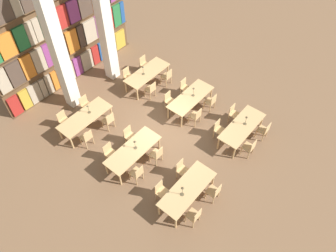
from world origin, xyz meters
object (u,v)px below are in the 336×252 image
reading_table_3 (191,98)px  chair_15 (185,87)px  chair_9 (110,152)px  chair_0 (194,216)px  chair_12 (196,116)px  chair_5 (219,129)px  chair_14 (211,102)px  chair_2 (214,192)px  chair_22 (167,76)px  desk_lamp_1 (246,119)px  chair_10 (157,154)px  desk_lamp_2 (135,143)px  chair_20 (151,89)px  desk_lamp_4 (88,108)px  chair_16 (87,137)px  reading_table_5 (147,73)px  reading_table_1 (242,127)px  chair_19 (86,104)px  pillar_center (104,22)px  desk_lamp_5 (143,69)px  reading_table_0 (187,190)px  chair_8 (137,173)px  reading_table_4 (85,118)px  chair_3 (182,169)px  chair_11 (130,135)px  desk_lamp_0 (182,190)px  chair_7 (234,113)px  pillar_left (58,49)px  chair_21 (128,76)px  chair_1 (161,191)px  reading_table_2 (133,151)px  chair_13 (170,100)px  desk_lamp_3 (194,90)px  chair_6 (264,130)px  chair_4 (250,147)px  chair_23 (144,64)px

reading_table_3 → chair_15: chair_15 is taller
chair_9 → chair_15: (4.85, 0.05, 0.00)m
chair_0 → chair_12: (3.71, 2.70, 0.00)m
chair_5 → chair_14: (1.11, 1.17, 0.00)m
chair_2 → chair_22: 6.46m
desk_lamp_1 → chair_9: 5.61m
chair_9 → chair_10: (1.11, -1.48, 0.00)m
desk_lamp_2 → chair_20: bearing=32.4°
desk_lamp_2 → desk_lamp_4: bearing=87.8°
reading_table_3 → chair_22: chair_22 is taller
chair_16 → reading_table_5: (4.36, 0.64, 0.18)m
reading_table_1 → chair_19: (-3.16, 6.08, -0.18)m
pillar_center → chair_22: 3.77m
desk_lamp_2 → desk_lamp_5: (3.40, 2.71, 0.02)m
chair_0 → reading_table_3: 5.50m
reading_table_0 → chair_8: bearing=106.3°
reading_table_0 → desk_lamp_2: (0.12, 2.63, 0.38)m
chair_12 → reading_table_4: size_ratio=0.37×
reading_table_3 → chair_3: bearing=-147.7°
chair_9 → chair_11: same height
desk_lamp_0 → chair_7: desk_lamp_0 is taller
pillar_left → chair_21: 3.76m
chair_9 → chair_21: (3.73, 2.65, 0.00)m
reading_table_4 → chair_21: chair_21 is taller
pillar_center → chair_2: size_ratio=6.74×
reading_table_0 → desk_lamp_1: (3.90, 0.02, 0.38)m
chair_1 → reading_table_2: bearing=-106.1°
reading_table_4 → chair_22: (4.38, -0.84, -0.18)m
pillar_left → chair_13: pillar_left is taller
chair_1 → chair_22: 6.20m
pillar_center → reading_table_4: 4.25m
desk_lamp_3 → chair_6: bearing=-82.1°
desk_lamp_0 → chair_10: desk_lamp_0 is taller
desk_lamp_3 → desk_lamp_5: (-0.35, 2.68, -0.00)m
chair_4 → chair_5: same height
chair_7 → chair_12: (-1.17, 1.17, 0.00)m
reading_table_1 → chair_6: bearing=-51.3°
pillar_left → chair_10: bearing=-90.3°
reading_table_2 → chair_9: 0.94m
chair_19 → chair_22: bearing=157.2°
chair_19 → desk_lamp_1: bearing=118.4°
reading_table_0 → chair_10: size_ratio=2.67×
chair_13 → reading_table_4: 3.77m
desk_lamp_5 → pillar_left: bearing=149.5°
chair_10 → chair_11: size_ratio=1.00×
chair_2 → reading_table_4: chair_2 is taller
chair_6 → chair_22: size_ratio=1.00×
chair_11 → chair_16: size_ratio=1.00×
chair_9 → chair_22: same height
chair_22 → chair_23: (0.00, 1.48, 0.00)m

